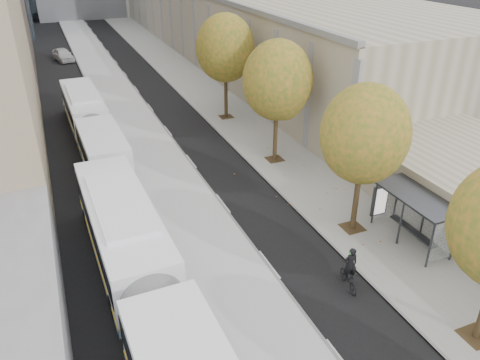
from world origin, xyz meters
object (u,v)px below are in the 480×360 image
bus_near (145,285)px  cyclist (349,273)px  bus_shelter (419,203)px  distant_car (63,55)px  bus_far (91,125)px

bus_near → cyclist: size_ratio=8.97×
bus_shelter → bus_near: 13.23m
bus_shelter → cyclist: bus_shelter is taller
bus_shelter → cyclist: (-4.91, -1.68, -1.43)m
bus_near → distant_car: bus_near is taller
bus_near → distant_car: bearing=88.2°
bus_shelter → distant_car: bus_shelter is taller
bus_shelter → bus_near: (-13.22, -0.18, -0.52)m
bus_shelter → cyclist: bearing=-161.1°
bus_far → bus_shelter: bearing=-56.4°
bus_near → cyclist: bus_near is taller
bus_shelter → bus_far: bus_far is taller
bus_shelter → bus_near: bus_near is taller
bus_far → distant_car: (-0.04, 27.55, -0.78)m
bus_far → cyclist: size_ratio=8.17×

